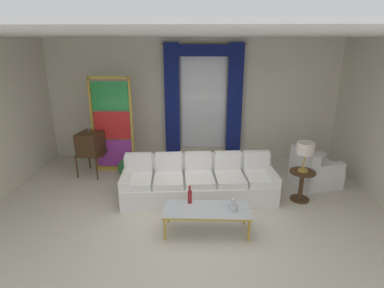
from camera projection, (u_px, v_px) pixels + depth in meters
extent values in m
plane|color=silver|center=(187.00, 217.00, 5.45)|extent=(16.00, 16.00, 0.00)
cube|color=silver|center=(192.00, 100.00, 7.88)|extent=(8.00, 0.12, 3.00)
cube|color=white|center=(188.00, 35.00, 5.26)|extent=(8.00, 7.60, 0.04)
cube|color=white|center=(203.00, 99.00, 7.78)|extent=(1.10, 0.02, 2.50)
cylinder|color=gold|center=(204.00, 44.00, 7.30)|extent=(2.00, 0.04, 0.04)
cube|color=navy|center=(172.00, 100.00, 7.71)|extent=(0.36, 0.12, 2.70)
cube|color=navy|center=(235.00, 100.00, 7.67)|extent=(0.36, 0.12, 2.70)
cube|color=navy|center=(204.00, 50.00, 7.32)|extent=(1.80, 0.10, 0.28)
cube|color=white|center=(199.00, 190.00, 6.04)|extent=(2.97, 1.14, 0.38)
cube|color=white|center=(198.00, 172.00, 6.33)|extent=(2.91, 0.44, 0.78)
cube|color=white|center=(269.00, 184.00, 6.08)|extent=(0.27, 0.87, 0.56)
cube|color=white|center=(128.00, 187.00, 5.94)|extent=(0.27, 0.87, 0.56)
cube|color=white|center=(260.00, 177.00, 5.98)|extent=(0.59, 0.78, 0.12)
cube|color=white|center=(256.00, 161.00, 6.21)|extent=(0.52, 0.18, 0.40)
cube|color=white|center=(230.00, 178.00, 5.95)|extent=(0.59, 0.78, 0.12)
cube|color=white|center=(227.00, 161.00, 6.18)|extent=(0.52, 0.18, 0.40)
cube|color=white|center=(199.00, 179.00, 5.91)|extent=(0.59, 0.78, 0.12)
cube|color=white|center=(198.00, 162.00, 6.15)|extent=(0.52, 0.18, 0.40)
cube|color=white|center=(169.00, 180.00, 5.88)|extent=(0.59, 0.78, 0.12)
cube|color=white|center=(169.00, 162.00, 6.12)|extent=(0.52, 0.18, 0.40)
cube|color=white|center=(138.00, 180.00, 5.85)|extent=(0.59, 0.78, 0.12)
cube|color=white|center=(139.00, 163.00, 6.09)|extent=(0.52, 0.18, 0.40)
cube|color=silver|center=(207.00, 209.00, 4.92)|extent=(1.36, 0.57, 0.02)
cube|color=gold|center=(206.00, 202.00, 5.18)|extent=(1.36, 0.04, 0.03)
cube|color=gold|center=(207.00, 219.00, 4.68)|extent=(1.36, 0.04, 0.03)
cube|color=gold|center=(165.00, 210.00, 4.95)|extent=(0.04, 0.57, 0.03)
cube|color=gold|center=(249.00, 211.00, 4.91)|extent=(0.04, 0.57, 0.03)
cylinder|color=gold|center=(168.00, 212.00, 5.24)|extent=(0.04, 0.04, 0.38)
cylinder|color=gold|center=(245.00, 213.00, 5.20)|extent=(0.04, 0.04, 0.38)
cylinder|color=gold|center=(165.00, 229.00, 4.77)|extent=(0.04, 0.04, 0.38)
cylinder|color=gold|center=(249.00, 230.00, 4.74)|extent=(0.04, 0.04, 0.38)
cylinder|color=silver|center=(233.00, 207.00, 4.84)|extent=(0.13, 0.13, 0.11)
cylinder|color=silver|center=(233.00, 203.00, 4.82)|extent=(0.05, 0.05, 0.05)
sphere|color=silver|center=(233.00, 200.00, 4.80)|extent=(0.06, 0.06, 0.06)
cylinder|color=maroon|center=(190.00, 197.00, 5.07)|extent=(0.07, 0.07, 0.21)
cylinder|color=maroon|center=(190.00, 189.00, 5.02)|extent=(0.03, 0.03, 0.06)
sphere|color=maroon|center=(190.00, 187.00, 5.01)|extent=(0.04, 0.04, 0.04)
cube|color=#472D19|center=(92.00, 153.00, 7.09)|extent=(0.62, 0.54, 0.03)
cylinder|color=#472D19|center=(77.00, 167.00, 6.95)|extent=(0.04, 0.04, 0.50)
cylinder|color=#472D19|center=(89.00, 159.00, 7.47)|extent=(0.04, 0.04, 0.50)
cylinder|color=#472D19|center=(97.00, 169.00, 6.86)|extent=(0.04, 0.04, 0.50)
cylinder|color=#472D19|center=(108.00, 160.00, 7.39)|extent=(0.04, 0.04, 0.50)
cube|color=#472D19|center=(91.00, 143.00, 7.01)|extent=(0.56, 0.63, 0.48)
cube|color=black|center=(81.00, 141.00, 7.05)|extent=(0.08, 0.39, 0.30)
cylinder|color=gold|center=(80.00, 150.00, 7.03)|extent=(0.02, 0.04, 0.04)
cylinder|color=gold|center=(84.00, 148.00, 7.18)|extent=(0.02, 0.04, 0.04)
cylinder|color=silver|center=(89.00, 125.00, 6.88)|extent=(0.03, 0.13, 0.34)
cylinder|color=silver|center=(89.00, 125.00, 6.88)|extent=(0.03, 0.13, 0.34)
cube|color=white|center=(316.00, 175.00, 6.66)|extent=(0.99, 0.99, 0.40)
cube|color=white|center=(317.00, 164.00, 6.58)|extent=(0.85, 0.85, 0.10)
cube|color=white|center=(304.00, 168.00, 6.52)|extent=(0.41, 0.82, 0.80)
cube|color=white|center=(308.00, 166.00, 6.93)|extent=(0.76, 0.37, 0.58)
cube|color=white|center=(326.00, 177.00, 6.34)|extent=(0.76, 0.37, 0.58)
cube|color=gold|center=(93.00, 125.00, 7.10)|extent=(0.05, 0.05, 2.20)
cube|color=gold|center=(132.00, 126.00, 7.08)|extent=(0.05, 0.05, 2.20)
cube|color=gold|center=(108.00, 78.00, 6.76)|extent=(0.90, 0.05, 0.06)
cube|color=gold|center=(116.00, 168.00, 7.42)|extent=(0.90, 0.05, 0.10)
cube|color=purple|center=(114.00, 153.00, 7.30)|extent=(0.82, 0.02, 0.64)
cube|color=red|center=(112.00, 126.00, 7.09)|extent=(0.82, 0.02, 0.64)
cube|color=#238E3D|center=(110.00, 96.00, 6.88)|extent=(0.82, 0.02, 0.64)
cylinder|color=beige|center=(128.00, 174.00, 7.13)|extent=(0.16, 0.16, 0.06)
ellipsoid|color=#185BAB|center=(128.00, 170.00, 7.09)|extent=(0.18, 0.32, 0.20)
sphere|color=#185BAB|center=(129.00, 163.00, 7.19)|extent=(0.09, 0.09, 0.09)
cone|color=gold|center=(130.00, 162.00, 7.25)|extent=(0.02, 0.04, 0.02)
cone|color=#2F8F3F|center=(126.00, 169.00, 6.89)|extent=(0.44, 0.40, 0.50)
cylinder|color=#472D19|center=(303.00, 172.00, 5.87)|extent=(0.48, 0.48, 0.03)
cylinder|color=#472D19|center=(301.00, 186.00, 5.96)|extent=(0.08, 0.08, 0.55)
cylinder|color=#472D19|center=(299.00, 199.00, 6.05)|extent=(0.36, 0.36, 0.03)
cylinder|color=#B29338|center=(303.00, 170.00, 5.86)|extent=(0.18, 0.18, 0.04)
cylinder|color=#B29338|center=(304.00, 160.00, 5.80)|extent=(0.03, 0.03, 0.36)
cylinder|color=silver|center=(306.00, 148.00, 5.72)|extent=(0.32, 0.32, 0.22)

